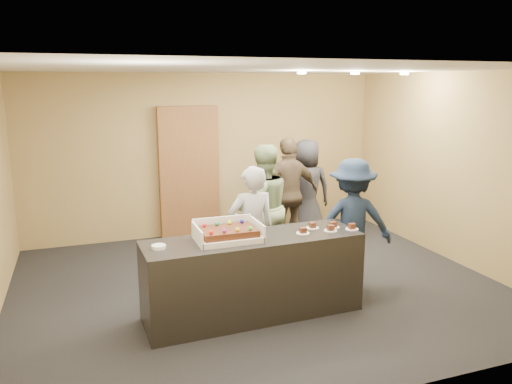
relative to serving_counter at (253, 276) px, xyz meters
The scene contains 17 objects.
room 1.21m from the serving_counter, 66.95° to the left, with size 6.04×6.00×2.70m.
serving_counter is the anchor object (origin of this frame).
storage_cabinet 3.22m from the serving_counter, 90.24° to the left, with size 0.99×0.15×2.18m, color brown.
cake_box 0.57m from the serving_counter, behind, with size 0.69×0.47×0.20m.
sheet_cake 0.62m from the serving_counter, behind, with size 0.59×0.40×0.11m.
plate_stack 1.13m from the serving_counter, behind, with size 0.15×0.15×0.04m, color white.
slice_a 0.74m from the serving_counter, ahead, with size 0.15×0.15×0.07m.
slice_b 0.90m from the serving_counter, ahead, with size 0.15×0.15×0.07m.
slice_c 1.02m from the serving_counter, ahead, with size 0.15×0.15×0.07m.
slice_d 1.11m from the serving_counter, ahead, with size 0.15×0.15×0.07m.
slice_e 1.26m from the serving_counter, ahead, with size 0.15×0.15×0.07m.
person_server_grey 0.67m from the serving_counter, 72.35° to the left, with size 0.58×0.38×1.59m, color #A2A2A7.
person_sage_man 1.52m from the serving_counter, 65.68° to the left, with size 0.84×0.66×1.74m, color #879E6F.
person_navy_man 1.60m from the serving_counter, 17.17° to the left, with size 1.05×0.60×1.62m, color #17243B.
person_brown_extra 2.41m from the serving_counter, 57.17° to the left, with size 1.02×0.42×1.74m, color brown.
person_dark_suit 2.96m from the serving_counter, 53.42° to the left, with size 0.81×0.53×1.66m, color #28282E.
ceiling_spotlights 3.19m from the serving_counter, 33.08° to the left, with size 1.72×0.12×0.03m.
Camera 1 is at (-2.04, -5.63, 2.54)m, focal length 35.00 mm.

